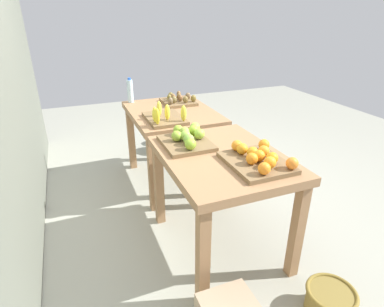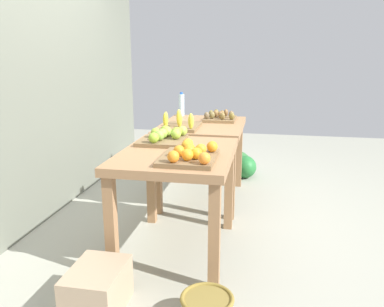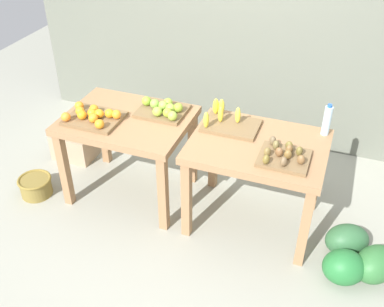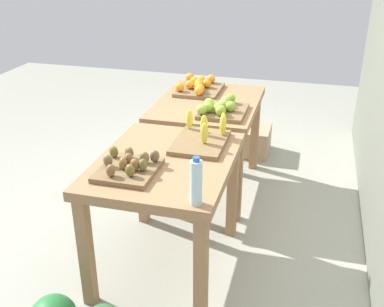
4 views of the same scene
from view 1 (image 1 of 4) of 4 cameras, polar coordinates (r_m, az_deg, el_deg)
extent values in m
plane|color=gray|center=(3.03, 0.05, -9.55)|extent=(8.00, 8.00, 0.00)
cube|color=#996F4A|center=(2.21, 5.45, -0.85)|extent=(1.04, 0.80, 0.06)
cube|color=#996F4A|center=(2.26, 18.43, -13.18)|extent=(0.07, 0.07, 0.72)
cube|color=#996F4A|center=(2.89, 7.07, -3.16)|extent=(0.07, 0.07, 0.72)
cube|color=#996F4A|center=(1.96, 1.96, -18.43)|extent=(0.07, 0.07, 0.72)
cube|color=#996F4A|center=(2.66, -5.98, -5.68)|extent=(0.07, 0.07, 0.72)
cube|color=#996F4A|center=(3.18, -3.72, 7.25)|extent=(1.04, 0.80, 0.06)
cube|color=#996F4A|center=(3.05, 5.30, -1.54)|extent=(0.07, 0.07, 0.72)
cube|color=#996F4A|center=(3.82, -0.88, 4.12)|extent=(0.07, 0.07, 0.72)
cube|color=#996F4A|center=(2.83, -7.12, -3.77)|extent=(0.07, 0.07, 0.72)
cube|color=#996F4A|center=(3.65, -10.90, 2.66)|extent=(0.07, 0.07, 0.72)
cube|color=brown|center=(2.08, 11.53, -1.63)|extent=(0.44, 0.36, 0.03)
sphere|color=orange|center=(2.12, 12.81, 0.43)|extent=(0.08, 0.08, 0.08)
sphere|color=orange|center=(2.05, 12.02, -0.40)|extent=(0.11, 0.11, 0.08)
sphere|color=orange|center=(2.00, 17.62, -1.69)|extent=(0.11, 0.11, 0.08)
sphere|color=orange|center=(2.13, 9.05, 0.84)|extent=(0.08, 0.08, 0.08)
sphere|color=orange|center=(2.00, 10.77, -0.91)|extent=(0.10, 0.10, 0.08)
sphere|color=orange|center=(2.09, 10.87, 0.19)|extent=(0.10, 0.10, 0.08)
sphere|color=orange|center=(1.97, 13.89, -1.58)|extent=(0.11, 0.11, 0.08)
sphere|color=orange|center=(2.18, 8.12, 1.43)|extent=(0.11, 0.11, 0.08)
sphere|color=orange|center=(2.22, 12.85, 1.58)|extent=(0.10, 0.10, 0.08)
sphere|color=orange|center=(1.89, 12.91, -2.66)|extent=(0.08, 0.08, 0.08)
sphere|color=orange|center=(2.03, 14.26, -0.82)|extent=(0.09, 0.09, 0.08)
cube|color=brown|center=(2.33, -1.09, 1.89)|extent=(0.40, 0.34, 0.03)
sphere|color=#92B03E|center=(2.39, -1.36, 3.89)|extent=(0.09, 0.09, 0.08)
sphere|color=#94BC3C|center=(2.35, 1.35, 3.55)|extent=(0.10, 0.10, 0.08)
sphere|color=#83B442|center=(2.25, -0.58, 2.53)|extent=(0.11, 0.11, 0.08)
sphere|color=#8CAD34|center=(2.32, -2.77, 3.18)|extent=(0.11, 0.11, 0.08)
sphere|color=#90B22E|center=(2.42, 0.27, 4.19)|extent=(0.09, 0.09, 0.08)
sphere|color=#89AD2F|center=(2.43, -2.49, 4.24)|extent=(0.11, 0.11, 0.08)
sphere|color=#87B730|center=(2.17, -0.27, 1.68)|extent=(0.11, 0.11, 0.08)
sphere|color=#8EB742|center=(2.32, -1.18, 3.23)|extent=(0.10, 0.10, 0.08)
sphere|color=#92B740|center=(2.48, 0.52, 4.72)|extent=(0.10, 0.10, 0.08)
cube|color=brown|center=(2.88, -4.95, 6.32)|extent=(0.44, 0.32, 0.03)
ellipsoid|color=yellow|center=(2.74, -1.54, 7.27)|extent=(0.05, 0.06, 0.14)
ellipsoid|color=yellow|center=(2.77, -4.48, 7.43)|extent=(0.06, 0.06, 0.14)
ellipsoid|color=yellow|center=(2.67, -6.30, 6.70)|extent=(0.06, 0.06, 0.14)
ellipsoid|color=yellow|center=(2.88, -5.95, 8.06)|extent=(0.07, 0.07, 0.14)
ellipsoid|color=yellow|center=(2.71, -6.71, 6.96)|extent=(0.06, 0.06, 0.14)
cube|color=brown|center=(3.41, -2.50, 9.28)|extent=(0.36, 0.32, 0.03)
ellipsoid|color=brown|center=(3.47, -3.86, 10.39)|extent=(0.06, 0.06, 0.07)
ellipsoid|color=brown|center=(3.37, -2.13, 9.98)|extent=(0.06, 0.05, 0.07)
ellipsoid|color=brown|center=(3.40, -3.45, 10.12)|extent=(0.07, 0.07, 0.07)
ellipsoid|color=brown|center=(3.53, -2.41, 10.66)|extent=(0.06, 0.05, 0.07)
ellipsoid|color=brown|center=(3.45, -0.75, 10.36)|extent=(0.06, 0.06, 0.07)
ellipsoid|color=brown|center=(3.30, -3.23, 9.68)|extent=(0.06, 0.07, 0.07)
ellipsoid|color=brown|center=(3.35, 0.26, 9.92)|extent=(0.06, 0.07, 0.07)
ellipsoid|color=brown|center=(3.43, -2.36, 10.25)|extent=(0.07, 0.06, 0.07)
ellipsoid|color=brown|center=(3.30, -1.17, 9.71)|extent=(0.07, 0.07, 0.07)
ellipsoid|color=brown|center=(3.38, -4.13, 10.00)|extent=(0.07, 0.06, 0.07)
ellipsoid|color=brown|center=(3.26, -3.89, 9.45)|extent=(0.07, 0.07, 0.07)
cylinder|color=silver|center=(3.49, -11.09, 10.98)|extent=(0.06, 0.06, 0.24)
cylinder|color=blue|center=(3.46, -11.27, 13.08)|extent=(0.03, 0.03, 0.02)
ellipsoid|color=#2F6B34|center=(4.36, -4.00, 3.52)|extent=(0.43, 0.45, 0.27)
ellipsoid|color=#306239|center=(4.12, -5.55, 2.06)|extent=(0.42, 0.38, 0.25)
ellipsoid|color=#246E32|center=(4.21, -1.69, 2.73)|extent=(0.38, 0.35, 0.27)
cylinder|color=olive|center=(2.27, 23.54, -23.39)|extent=(0.28, 0.28, 0.17)
torus|color=olive|center=(2.22, 23.93, -21.93)|extent=(0.30, 0.30, 0.02)
camera|label=2|loc=(1.81, 95.08, -9.89)|focal=36.77mm
camera|label=3|loc=(5.20, 31.22, 32.66)|focal=42.47mm
camera|label=4|loc=(5.30, -22.88, 26.31)|focal=43.59mm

